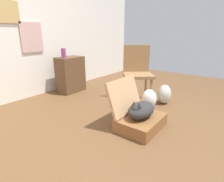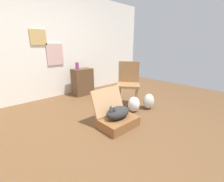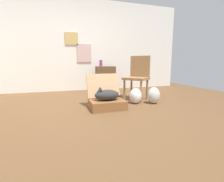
% 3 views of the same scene
% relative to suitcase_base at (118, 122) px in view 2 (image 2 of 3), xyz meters
% --- Properties ---
extents(ground_plane, '(7.68, 7.68, 0.00)m').
position_rel_suitcase_base_xyz_m(ground_plane, '(-0.20, 0.04, -0.08)').
color(ground_plane, brown).
rests_on(ground_plane, ground).
extents(wall_back, '(6.40, 0.15, 2.60)m').
position_rel_suitcase_base_xyz_m(wall_back, '(-0.20, 2.30, 1.22)').
color(wall_back, silver).
rests_on(wall_back, ground).
extents(suitcase_base, '(0.61, 0.46, 0.16)m').
position_rel_suitcase_base_xyz_m(suitcase_base, '(0.00, 0.00, 0.00)').
color(suitcase_base, brown).
rests_on(suitcase_base, ground).
extents(suitcase_lid, '(0.61, 0.19, 0.45)m').
position_rel_suitcase_base_xyz_m(suitcase_lid, '(0.00, 0.25, 0.30)').
color(suitcase_lid, tan).
rests_on(suitcase_lid, suitcase_base).
extents(cat, '(0.52, 0.28, 0.24)m').
position_rel_suitcase_base_xyz_m(cat, '(-0.01, 0.00, 0.17)').
color(cat, '#2D2D2D').
rests_on(cat, suitcase_base).
extents(plastic_bag_white, '(0.25, 0.23, 0.31)m').
position_rel_suitcase_base_xyz_m(plastic_bag_white, '(0.66, 0.20, 0.08)').
color(plastic_bag_white, white).
rests_on(plastic_bag_white, ground).
extents(plastic_bag_clear, '(0.25, 0.22, 0.33)m').
position_rel_suitcase_base_xyz_m(plastic_bag_clear, '(1.00, 0.09, 0.08)').
color(plastic_bag_clear, silver).
rests_on(plastic_bag_clear, ground).
extents(side_table, '(0.53, 0.33, 0.71)m').
position_rel_suitcase_base_xyz_m(side_table, '(0.51, 1.89, 0.27)').
color(side_table, brown).
rests_on(side_table, ground).
extents(vase_tall, '(0.09, 0.09, 0.18)m').
position_rel_suitcase_base_xyz_m(vase_tall, '(0.38, 1.89, 0.71)').
color(vase_tall, '#8C387A').
rests_on(vase_tall, side_table).
extents(chair, '(0.64, 0.65, 0.96)m').
position_rel_suitcase_base_xyz_m(chair, '(0.87, 0.56, 0.45)').
color(chair, olive).
rests_on(chair, ground).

